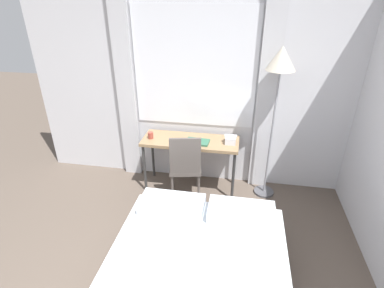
% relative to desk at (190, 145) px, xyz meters
% --- Properties ---
extents(wall_back_with_window, '(4.72, 0.13, 2.70)m').
position_rel_desk_xyz_m(wall_back_with_window, '(0.12, 0.31, 0.68)').
color(wall_back_with_window, silver).
rests_on(wall_back_with_window, ground_plane).
extents(desk, '(1.25, 0.46, 0.74)m').
position_rel_desk_xyz_m(desk, '(0.00, 0.00, 0.00)').
color(desk, '#937551').
rests_on(desk, ground_plane).
extents(desk_chair, '(0.47, 0.47, 0.93)m').
position_rel_desk_xyz_m(desk_chair, '(-0.02, -0.24, -0.16)').
color(desk_chair, '#59514C').
rests_on(desk_chair, ground_plane).
extents(standing_lamp, '(0.33, 0.33, 1.94)m').
position_rel_desk_xyz_m(standing_lamp, '(1.01, 0.04, 1.00)').
color(standing_lamp, '#4C4C51').
rests_on(standing_lamp, ground_plane).
extents(telephone, '(0.15, 0.14, 0.11)m').
position_rel_desk_xyz_m(telephone, '(0.52, -0.00, 0.12)').
color(telephone, silver).
rests_on(telephone, desk).
extents(book, '(0.31, 0.21, 0.02)m').
position_rel_desk_xyz_m(book, '(0.10, -0.06, 0.08)').
color(book, '#33664C').
rests_on(book, desk).
extents(mug, '(0.07, 0.07, 0.09)m').
position_rel_desk_xyz_m(mug, '(-0.52, -0.05, 0.11)').
color(mug, '#993F33').
rests_on(mug, desk).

